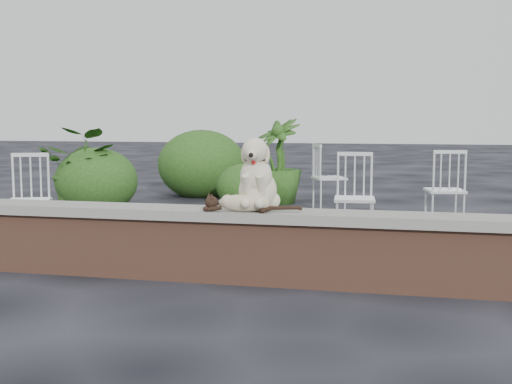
% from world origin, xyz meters
% --- Properties ---
extents(ground, '(60.00, 60.00, 0.00)m').
position_xyz_m(ground, '(0.00, 0.00, 0.00)').
color(ground, black).
rests_on(ground, ground).
extents(brick_wall, '(6.00, 0.30, 0.50)m').
position_xyz_m(brick_wall, '(0.00, 0.00, 0.25)').
color(brick_wall, brown).
rests_on(brick_wall, ground).
extents(capstone, '(6.20, 0.40, 0.08)m').
position_xyz_m(capstone, '(0.00, 0.00, 0.54)').
color(capstone, slate).
rests_on(capstone, brick_wall).
extents(dog, '(0.40, 0.52, 0.58)m').
position_xyz_m(dog, '(-0.25, 0.04, 0.87)').
color(dog, beige).
rests_on(dog, capstone).
extents(cat, '(0.90, 0.25, 0.15)m').
position_xyz_m(cat, '(-0.33, -0.11, 0.66)').
color(cat, '#C0AD89').
rests_on(cat, capstone).
extents(chair_e, '(0.74, 0.74, 0.94)m').
position_xyz_m(chair_e, '(-0.16, 4.34, 0.47)').
color(chair_e, white).
rests_on(chair_e, ground).
extents(chair_b, '(0.61, 0.61, 0.94)m').
position_xyz_m(chair_b, '(0.37, 1.93, 0.47)').
color(chair_b, white).
rests_on(chair_b, ground).
extents(chair_a, '(0.73, 0.73, 0.94)m').
position_xyz_m(chair_a, '(-2.90, 1.01, 0.47)').
color(chair_a, white).
rests_on(chair_a, ground).
extents(chair_c, '(0.65, 0.65, 0.94)m').
position_xyz_m(chair_c, '(1.36, 2.99, 0.47)').
color(chair_c, white).
rests_on(chair_c, ground).
extents(potted_plant_a, '(1.17, 1.04, 1.18)m').
position_xyz_m(potted_plant_a, '(-3.59, 3.45, 0.59)').
color(potted_plant_a, '#224213').
rests_on(potted_plant_a, ground).
extents(potted_plant_b, '(1.02, 1.02, 1.30)m').
position_xyz_m(potted_plant_b, '(-1.00, 4.80, 0.65)').
color(potted_plant_b, '#224213').
rests_on(potted_plant_b, ground).
extents(shrubbery, '(3.03, 3.18, 1.18)m').
position_xyz_m(shrubbery, '(-2.61, 4.75, 0.47)').
color(shrubbery, '#224213').
rests_on(shrubbery, ground).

